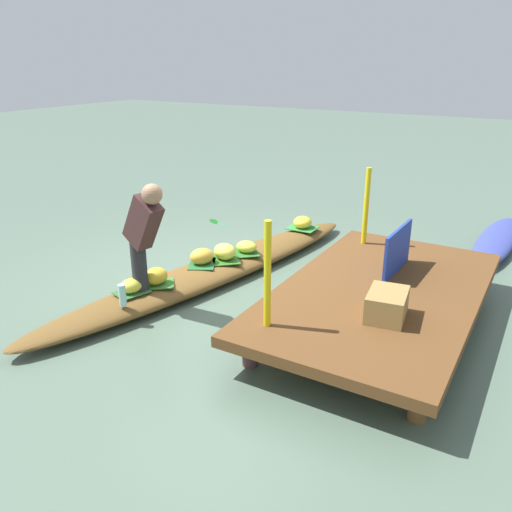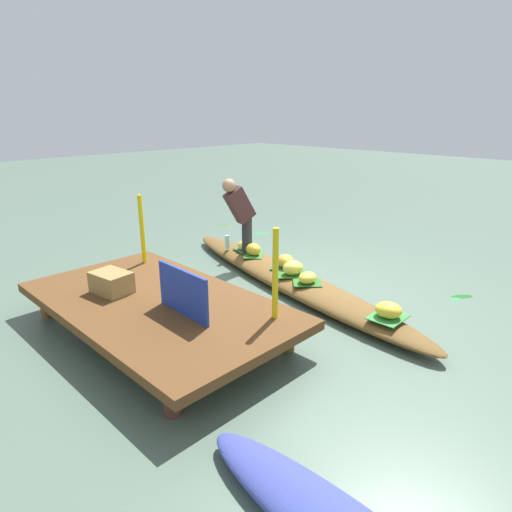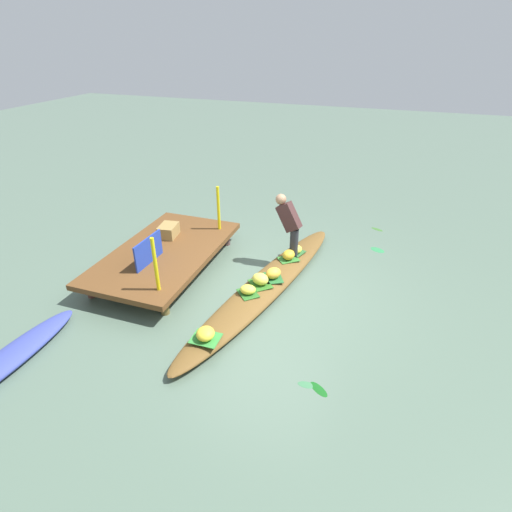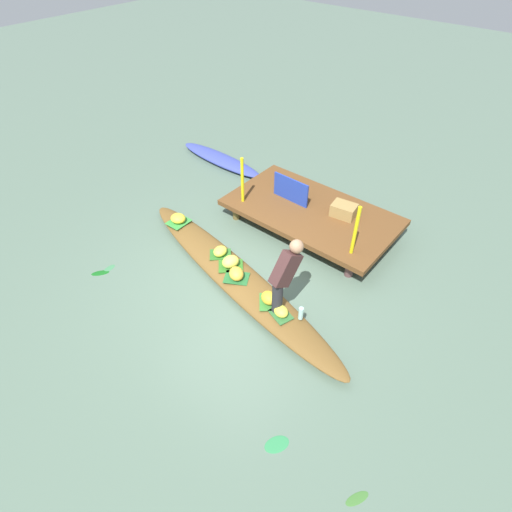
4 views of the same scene
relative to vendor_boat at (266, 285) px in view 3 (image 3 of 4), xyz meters
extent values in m
plane|color=#526958|center=(0.00, 0.00, -0.11)|extent=(40.00, 40.00, 0.00)
cube|color=brown|center=(0.11, 2.06, 0.23)|extent=(3.20, 1.80, 0.10)
cylinder|color=brown|center=(-1.17, 1.34, 0.04)|extent=(0.14, 0.14, 0.29)
cylinder|color=brown|center=(1.39, 1.34, 0.04)|extent=(0.14, 0.14, 0.29)
cylinder|color=brown|center=(-1.17, 2.78, 0.04)|extent=(0.14, 0.14, 0.29)
cylinder|color=brown|center=(1.39, 2.78, 0.04)|extent=(0.14, 0.14, 0.29)
ellipsoid|color=brown|center=(0.00, 0.00, 0.00)|extent=(5.09, 1.70, 0.21)
ellipsoid|color=#384499|center=(-2.94, 2.77, -0.02)|extent=(2.49, 0.56, 0.18)
cube|color=#23602D|center=(0.12, -0.09, 0.11)|extent=(0.49, 0.45, 0.01)
ellipsoid|color=gold|center=(0.12, -0.09, 0.21)|extent=(0.36, 0.35, 0.19)
cube|color=#2D661F|center=(-0.15, 0.06, 0.11)|extent=(0.51, 0.51, 0.01)
ellipsoid|color=#EBDD4C|center=(-0.15, 0.06, 0.21)|extent=(0.31, 0.35, 0.20)
cube|color=#338637|center=(-1.73, 0.33, 0.11)|extent=(0.34, 0.41, 0.01)
ellipsoid|color=yellow|center=(-1.73, 0.33, 0.20)|extent=(0.34, 0.32, 0.17)
cube|color=#33742C|center=(0.85, -0.17, 0.11)|extent=(0.45, 0.47, 0.01)
ellipsoid|color=gold|center=(0.85, -0.17, 0.20)|extent=(0.31, 0.29, 0.19)
cube|color=#2A6222|center=(-0.48, 0.16, 0.11)|extent=(0.46, 0.45, 0.01)
ellipsoid|color=yellow|center=(-0.48, 0.16, 0.18)|extent=(0.25, 0.29, 0.15)
cube|color=#2F6431|center=(1.14, -0.25, 0.11)|extent=(0.40, 0.35, 0.01)
ellipsoid|color=yellow|center=(1.14, -0.25, 0.19)|extent=(0.29, 0.26, 0.15)
cylinder|color=#28282D|center=(1.03, -0.22, 0.38)|extent=(0.16, 0.16, 0.55)
cube|color=#412525|center=(1.06, -0.09, 0.88)|extent=(0.28, 0.53, 0.59)
sphere|color=#9E7556|center=(1.10, 0.09, 1.19)|extent=(0.20, 0.20, 0.20)
cylinder|color=#A6DDDB|center=(1.40, -0.12, 0.22)|extent=(0.07, 0.07, 0.22)
cube|color=#20399F|center=(-0.39, 2.06, 0.52)|extent=(0.79, 0.05, 0.49)
cylinder|color=yellow|center=(-1.09, 1.46, 0.74)|extent=(0.06, 0.06, 0.93)
cylinder|color=yellow|center=(1.31, 1.46, 0.74)|extent=(0.06, 0.06, 0.93)
cube|color=olive|center=(0.67, 2.28, 0.40)|extent=(0.48, 0.38, 0.24)
ellipsoid|color=#397649|center=(-1.90, -1.17, -0.10)|extent=(0.13, 0.24, 0.01)
ellipsoid|color=#2C7F47|center=(2.21, -1.73, -0.10)|extent=(0.32, 0.37, 0.01)
ellipsoid|color=#38682B|center=(3.23, -1.64, -0.10)|extent=(0.23, 0.31, 0.01)
ellipsoid|color=#135719|center=(-1.92, -1.34, -0.10)|extent=(0.28, 0.32, 0.01)
camera|label=1|loc=(4.76, 3.37, 2.42)|focal=36.79mm
camera|label=2|loc=(-3.78, 4.46, 2.26)|focal=31.11mm
camera|label=3|loc=(-5.67, -1.80, 3.92)|focal=28.46mm
camera|label=4|loc=(3.39, -3.56, 4.84)|focal=28.96mm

